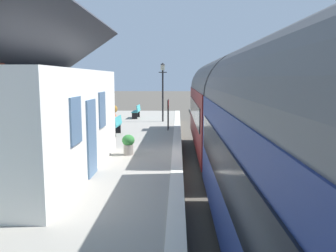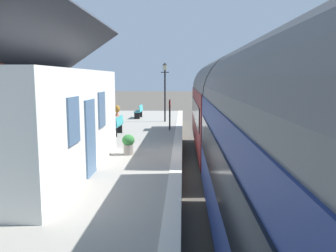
{
  "view_description": "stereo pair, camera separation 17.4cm",
  "coord_description": "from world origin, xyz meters",
  "px_view_note": "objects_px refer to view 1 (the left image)",
  "views": [
    {
      "loc": [
        -12.2,
        1.16,
        3.49
      ],
      "look_at": [
        -0.19,
        1.5,
        1.82
      ],
      "focal_mm": 36.84,
      "sensor_mm": 36.0,
      "label": 1
    },
    {
      "loc": [
        -12.2,
        0.98,
        3.49
      ],
      "look_at": [
        -0.19,
        1.5,
        1.82
      ],
      "focal_mm": 36.84,
      "sensor_mm": 36.0,
      "label": 2
    }
  ],
  "objects_px": {
    "train": "(307,159)",
    "station_building": "(18,118)",
    "bench_near_building": "(137,111)",
    "planter_by_door": "(114,110)",
    "lamp_post_platform": "(163,81)",
    "station_sign_board": "(168,107)",
    "planter_corner_building": "(83,118)",
    "planter_under_sign": "(128,144)",
    "bench_mid_platform": "(116,125)"
  },
  "relations": [
    {
      "from": "planter_corner_building",
      "to": "lamp_post_platform",
      "type": "bearing_deg",
      "value": -80.95
    },
    {
      "from": "bench_mid_platform",
      "to": "station_building",
      "type": "bearing_deg",
      "value": 167.2
    },
    {
      "from": "station_building",
      "to": "train",
      "type": "bearing_deg",
      "value": -121.66
    },
    {
      "from": "planter_by_door",
      "to": "lamp_post_platform",
      "type": "xyz_separation_m",
      "value": [
        -2.84,
        -3.54,
        2.1
      ]
    },
    {
      "from": "bench_near_building",
      "to": "station_sign_board",
      "type": "xyz_separation_m",
      "value": [
        -5.15,
        -2.25,
        0.71
      ]
    },
    {
      "from": "bench_mid_platform",
      "to": "planter_by_door",
      "type": "relative_size",
      "value": 1.81
    },
    {
      "from": "train",
      "to": "bench_mid_platform",
      "type": "bearing_deg",
      "value": 25.07
    },
    {
      "from": "planter_under_sign",
      "to": "planter_by_door",
      "type": "xyz_separation_m",
      "value": [
        12.2,
        2.74,
        0.03
      ]
    },
    {
      "from": "bench_near_building",
      "to": "lamp_post_platform",
      "type": "xyz_separation_m",
      "value": [
        -1.77,
        -1.83,
        2.05
      ]
    },
    {
      "from": "planter_corner_building",
      "to": "train",
      "type": "bearing_deg",
      "value": -152.78
    },
    {
      "from": "lamp_post_platform",
      "to": "planter_corner_building",
      "type": "bearing_deg",
      "value": 99.05
    },
    {
      "from": "station_building",
      "to": "planter_under_sign",
      "type": "distance_m",
      "value": 3.84
    },
    {
      "from": "station_building",
      "to": "lamp_post_platform",
      "type": "height_order",
      "value": "station_building"
    },
    {
      "from": "bench_mid_platform",
      "to": "station_sign_board",
      "type": "xyz_separation_m",
      "value": [
        1.77,
        -2.43,
        0.71
      ]
    },
    {
      "from": "bench_mid_platform",
      "to": "lamp_post_platform",
      "type": "distance_m",
      "value": 5.89
    },
    {
      "from": "train",
      "to": "station_building",
      "type": "distance_m",
      "value": 7.64
    },
    {
      "from": "bench_mid_platform",
      "to": "planter_by_door",
      "type": "xyz_separation_m",
      "value": [
        7.98,
        1.53,
        -0.05
      ]
    },
    {
      "from": "station_building",
      "to": "planter_by_door",
      "type": "bearing_deg",
      "value": 0.08
    },
    {
      "from": "station_building",
      "to": "bench_near_building",
      "type": "height_order",
      "value": "station_building"
    },
    {
      "from": "station_building",
      "to": "planter_by_door",
      "type": "relative_size",
      "value": 9.62
    },
    {
      "from": "train",
      "to": "lamp_post_platform",
      "type": "distance_m",
      "value": 16.13
    },
    {
      "from": "train",
      "to": "planter_corner_building",
      "type": "relative_size",
      "value": 34.75
    },
    {
      "from": "bench_mid_platform",
      "to": "bench_near_building",
      "type": "distance_m",
      "value": 6.93
    },
    {
      "from": "train",
      "to": "bench_mid_platform",
      "type": "distance_m",
      "value": 11.81
    },
    {
      "from": "bench_mid_platform",
      "to": "planter_corner_building",
      "type": "relative_size",
      "value": 1.77
    },
    {
      "from": "train",
      "to": "station_building",
      "type": "bearing_deg",
      "value": 58.34
    },
    {
      "from": "planter_corner_building",
      "to": "lamp_post_platform",
      "type": "height_order",
      "value": "lamp_post_platform"
    },
    {
      "from": "bench_mid_platform",
      "to": "planter_corner_building",
      "type": "xyz_separation_m",
      "value": [
        4.39,
        2.75,
        -0.17
      ]
    },
    {
      "from": "station_sign_board",
      "to": "lamp_post_platform",
      "type": "bearing_deg",
      "value": 7.16
    },
    {
      "from": "planter_corner_building",
      "to": "planter_by_door",
      "type": "bearing_deg",
      "value": -18.77
    },
    {
      "from": "lamp_post_platform",
      "to": "train",
      "type": "bearing_deg",
      "value": -169.32
    },
    {
      "from": "station_building",
      "to": "lamp_post_platform",
      "type": "bearing_deg",
      "value": -16.6
    },
    {
      "from": "station_building",
      "to": "planter_corner_building",
      "type": "distance_m",
      "value": 11.19
    },
    {
      "from": "train",
      "to": "station_sign_board",
      "type": "bearing_deg",
      "value": 11.62
    },
    {
      "from": "station_building",
      "to": "station_sign_board",
      "type": "relative_size",
      "value": 4.8
    },
    {
      "from": "train",
      "to": "bench_mid_platform",
      "type": "xyz_separation_m",
      "value": [
        10.66,
        4.99,
        -0.93
      ]
    },
    {
      "from": "bench_mid_platform",
      "to": "lamp_post_platform",
      "type": "height_order",
      "value": "lamp_post_platform"
    },
    {
      "from": "bench_near_building",
      "to": "planter_by_door",
      "type": "relative_size",
      "value": 1.8
    },
    {
      "from": "bench_near_building",
      "to": "planter_corner_building",
      "type": "distance_m",
      "value": 3.88
    },
    {
      "from": "station_building",
      "to": "planter_corner_building",
      "type": "relative_size",
      "value": 9.45
    },
    {
      "from": "bench_near_building",
      "to": "lamp_post_platform",
      "type": "relative_size",
      "value": 0.39
    },
    {
      "from": "station_sign_board",
      "to": "planter_corner_building",
      "type": "bearing_deg",
      "value": 63.2
    },
    {
      "from": "planter_by_door",
      "to": "bench_near_building",
      "type": "bearing_deg",
      "value": -121.83
    },
    {
      "from": "train",
      "to": "planter_under_sign",
      "type": "xyz_separation_m",
      "value": [
        6.45,
        3.79,
        -1.01
      ]
    },
    {
      "from": "train",
      "to": "planter_corner_building",
      "type": "bearing_deg",
      "value": 27.22
    },
    {
      "from": "planter_corner_building",
      "to": "station_sign_board",
      "type": "distance_m",
      "value": 5.88
    },
    {
      "from": "train",
      "to": "planter_under_sign",
      "type": "height_order",
      "value": "train"
    },
    {
      "from": "planter_corner_building",
      "to": "planter_by_door",
      "type": "relative_size",
      "value": 1.02
    },
    {
      "from": "lamp_post_platform",
      "to": "station_sign_board",
      "type": "xyz_separation_m",
      "value": [
        -3.38,
        -0.42,
        -1.33
      ]
    },
    {
      "from": "bench_near_building",
      "to": "planter_under_sign",
      "type": "xyz_separation_m",
      "value": [
        -11.14,
        -1.03,
        -0.08
      ]
    }
  ]
}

